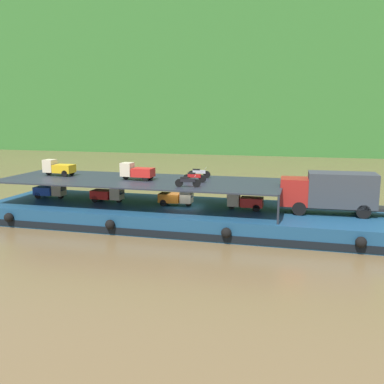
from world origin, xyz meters
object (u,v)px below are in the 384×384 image
Objects in this scene: mini_truck_lower_stern at (51,190)px; mini_truck_upper_stern at (58,168)px; cargo_barge at (184,215)px; motorcycle_upper_stbd at (199,173)px; mini_truck_lower_fore at (245,201)px; motorcycle_upper_port at (188,181)px; mini_truck_lower_mid at (177,197)px; motorcycle_upper_centre at (194,177)px; mini_truck_lower_aft at (108,194)px; mini_truck_upper_mid at (137,171)px; covered_lorry at (330,191)px.

mini_truck_lower_stern is 0.99× the size of mini_truck_upper_stern.
motorcycle_upper_stbd reaches higher than cargo_barge.
mini_truck_lower_fore is 1.45× the size of motorcycle_upper_port.
motorcycle_upper_centre is (1.51, -0.12, 1.74)m from mini_truck_lower_mid.
mini_truck_upper_stern is (-10.94, 0.45, 2.00)m from mini_truck_lower_mid.
mini_truck_lower_mid is at bearing 0.89° from mini_truck_lower_aft.
mini_truck_upper_mid is (-8.91, -0.00, 2.00)m from mini_truck_lower_fore.
mini_truck_lower_stern is at bearing 179.04° from mini_truck_lower_fore.
mini_truck_lower_aft is at bearing 179.53° from cargo_barge.
mini_truck_lower_aft is 8.19m from motorcycle_upper_port.
covered_lorry reaches higher than motorcycle_upper_stbd.
motorcycle_upper_port is at bearing -87.35° from motorcycle_upper_centre.
motorcycle_upper_stbd is (0.65, 2.42, 3.18)m from cargo_barge.
mini_truck_lower_fore is at bearing -178.11° from covered_lorry.
mini_truck_lower_mid is 3.15m from motorcycle_upper_stbd.
cargo_barge is 11.77× the size of mini_truck_lower_fore.
covered_lorry is 2.86× the size of mini_truck_upper_stern.
covered_lorry is 10.58m from motorcycle_upper_port.
motorcycle_upper_stbd is at bearing 150.74° from mini_truck_lower_fore.
covered_lorry is 2.85× the size of mini_truck_upper_mid.
mini_truck_lower_mid is at bearing -0.92° from mini_truck_lower_stern.
motorcycle_upper_stbd is (-0.32, 4.79, 0.00)m from motorcycle_upper_port.
motorcycle_upper_stbd is (7.30, 2.37, 1.74)m from mini_truck_lower_aft.
motorcycle_upper_centre is at bearing -84.99° from motorcycle_upper_stbd.
mini_truck_upper_mid reaches higher than cargo_barge.
mini_truck_lower_mid is at bearing 178.97° from mini_truck_lower_fore.
mini_truck_lower_stern is 17.20m from mini_truck_lower_fore.
motorcycle_upper_port reaches higher than mini_truck_lower_fore.
mini_truck_lower_aft and mini_truck_lower_fore have the same top height.
motorcycle_upper_stbd is (-10.55, 2.16, 0.74)m from covered_lorry.
mini_truck_lower_aft is 1.00× the size of mini_truck_upper_mid.
motorcycle_upper_centre is (12.45, -0.57, -0.26)m from mini_truck_upper_stern.
covered_lorry is 22.81m from mini_truck_upper_stern.
mini_truck_lower_fore is 1.45× the size of motorcycle_upper_centre.
mini_truck_lower_mid is 3.92m from mini_truck_upper_mid.
mini_truck_upper_stern is 1.00× the size of mini_truck_upper_mid.
mini_truck_lower_fore is at bearing 0.56° from cargo_barge.
covered_lorry is at bearing 0.79° from mini_truck_upper_mid.
covered_lorry is at bearing -0.85° from mini_truck_upper_stern.
mini_truck_upper_stern is (0.73, 0.26, 2.00)m from mini_truck_lower_stern.
cargo_barge is 17.01× the size of motorcycle_upper_stbd.
covered_lorry reaches higher than motorcycle_upper_centre.
mini_truck_upper_stern reaches higher than cargo_barge.
motorcycle_upper_stbd reaches higher than mini_truck_lower_aft.
mini_truck_lower_stern is 2.14m from mini_truck_upper_stern.
mini_truck_lower_fore is at bearing -0.03° from mini_truck_lower_aft.
mini_truck_lower_fore is at bearing -29.26° from motorcycle_upper_stbd.
covered_lorry is at bearing -0.19° from mini_truck_lower_stern.
mini_truck_upper_mid is (-3.37, -0.10, 2.00)m from mini_truck_lower_mid.
mini_truck_upper_mid reaches higher than mini_truck_lower_stern.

